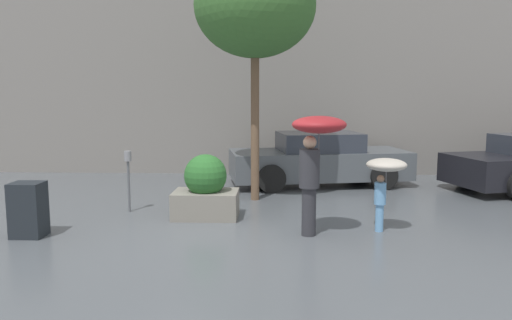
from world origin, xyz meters
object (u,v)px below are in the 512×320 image
(person_adult, at_px, (315,146))
(newspaper_box, at_px, (28,210))
(person_child, at_px, (385,172))
(planter_box, at_px, (206,190))
(parked_car_near, at_px, (319,160))
(parking_meter, at_px, (128,168))
(street_tree, at_px, (255,6))

(person_adult, relative_size, newspaper_box, 2.20)
(person_child, bearing_deg, planter_box, -173.83)
(person_adult, relative_size, parked_car_near, 0.42)
(planter_box, xyz_separation_m, parking_meter, (-1.58, 0.39, 0.35))
(planter_box, xyz_separation_m, parked_car_near, (2.41, 3.52, 0.10))
(parked_car_near, relative_size, parking_meter, 3.89)
(planter_box, height_order, newspaper_box, planter_box)
(street_tree, xyz_separation_m, parking_meter, (-2.44, -1.23, -3.27))
(parking_meter, bearing_deg, parked_car_near, 38.14)
(person_adult, height_order, parking_meter, person_adult)
(parking_meter, bearing_deg, planter_box, -13.68)
(planter_box, relative_size, newspaper_box, 1.34)
(planter_box, distance_m, street_tree, 4.05)
(street_tree, height_order, parking_meter, street_tree)
(street_tree, bearing_deg, parked_car_near, 50.92)
(person_child, height_order, parking_meter, person_child)
(person_child, height_order, newspaper_box, person_child)
(person_adult, height_order, newspaper_box, person_adult)
(person_adult, xyz_separation_m, parked_car_near, (0.45, 4.69, -0.86))
(newspaper_box, bearing_deg, person_adult, 2.80)
(parked_car_near, distance_m, street_tree, 4.28)
(person_child, relative_size, parked_car_near, 0.27)
(person_child, bearing_deg, street_tree, 154.29)
(parked_car_near, relative_size, newspaper_box, 5.24)
(planter_box, bearing_deg, newspaper_box, -152.72)
(planter_box, bearing_deg, person_child, -15.38)
(person_adult, distance_m, parking_meter, 3.92)
(parked_car_near, height_order, newspaper_box, parked_car_near)
(planter_box, relative_size, person_child, 0.96)
(person_child, relative_size, newspaper_box, 1.40)
(person_adult, relative_size, street_tree, 0.38)
(parking_meter, bearing_deg, person_adult, -23.72)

